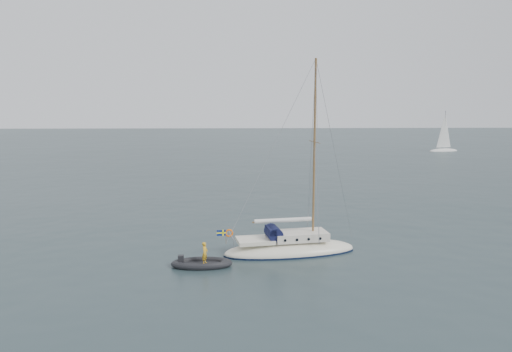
{
  "coord_description": "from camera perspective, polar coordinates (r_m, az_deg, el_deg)",
  "views": [
    {
      "loc": [
        -2.76,
        -30.68,
        9.53
      ],
      "look_at": [
        -1.66,
        0.0,
        4.93
      ],
      "focal_mm": 35.0,
      "sensor_mm": 36.0,
      "label": 1
    }
  ],
  "objects": [
    {
      "name": "dinghy",
      "position": [
        31.29,
        -0.26,
        -8.87
      ],
      "size": [
        2.88,
        1.3,
        0.41
      ],
      "rotation": [
        0.0,
        0.0,
        -0.21
      ],
      "color": "#55555A",
      "rests_on": "ground"
    },
    {
      "name": "rib",
      "position": [
        29.65,
        -6.24,
        -9.82
      ],
      "size": [
        3.58,
        1.63,
        1.48
      ],
      "rotation": [
        0.0,
        0.0,
        0.03
      ],
      "color": "black",
      "rests_on": "ground"
    },
    {
      "name": "ground",
      "position": [
        32.25,
        2.98,
        -8.69
      ],
      "size": [
        300.0,
        300.0,
        0.0
      ],
      "primitive_type": "plane",
      "color": "black",
      "rests_on": "ground"
    },
    {
      "name": "sailboat",
      "position": [
        31.83,
        3.93,
        -7.12
      ],
      "size": [
        8.92,
        2.67,
        12.7
      ],
      "rotation": [
        0.0,
        0.0,
        0.17
      ],
      "color": "beige",
      "rests_on": "ground"
    },
    {
      "name": "distant_yacht_b",
      "position": [
        102.77,
        20.71,
        4.62
      ],
      "size": [
        6.25,
        3.33,
        8.28
      ],
      "rotation": [
        0.0,
        0.0,
        0.3
      ],
      "color": "silver",
      "rests_on": "ground"
    }
  ]
}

